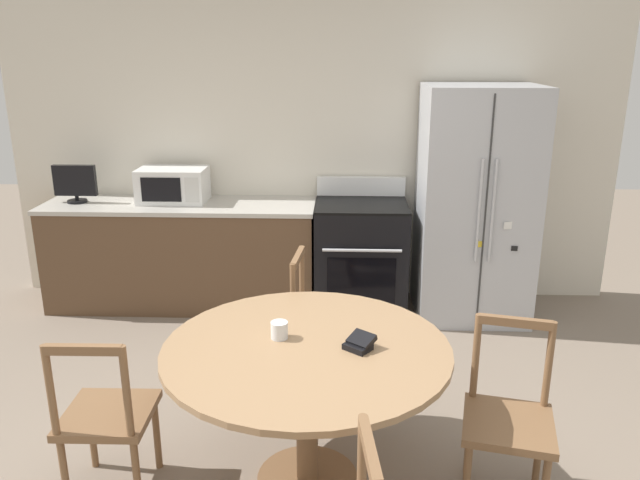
# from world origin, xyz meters

# --- Properties ---
(back_wall) EXTENTS (5.20, 0.10, 2.60)m
(back_wall) POSITION_xyz_m (0.00, 2.65, 1.30)
(back_wall) COLOR silver
(back_wall) RESTS_ON ground_plane
(kitchen_counter) EXTENTS (2.26, 0.64, 0.90)m
(kitchen_counter) POSITION_xyz_m (-1.08, 2.29, 0.45)
(kitchen_counter) COLOR brown
(kitchen_counter) RESTS_ON ground_plane
(refrigerator) EXTENTS (0.89, 0.78, 1.87)m
(refrigerator) POSITION_xyz_m (1.34, 2.20, 0.93)
(refrigerator) COLOR #B2B5BA
(refrigerator) RESTS_ON ground_plane
(oven_range) EXTENTS (0.75, 0.68, 1.08)m
(oven_range) POSITION_xyz_m (0.43, 2.26, 0.47)
(oven_range) COLOR black
(oven_range) RESTS_ON ground_plane
(microwave) EXTENTS (0.56, 0.36, 0.28)m
(microwave) POSITION_xyz_m (-1.14, 2.35, 1.04)
(microwave) COLOR white
(microwave) RESTS_ON kitchen_counter
(countertop_tv) EXTENTS (0.35, 0.16, 0.31)m
(countertop_tv) POSITION_xyz_m (-1.94, 2.28, 1.07)
(countertop_tv) COLOR black
(countertop_tv) RESTS_ON kitchen_counter
(dining_table) EXTENTS (1.40, 1.40, 0.77)m
(dining_table) POSITION_xyz_m (0.11, 0.01, 0.65)
(dining_table) COLOR #997551
(dining_table) RESTS_ON ground_plane
(dining_chair_far) EXTENTS (0.46, 0.46, 0.90)m
(dining_chair_far) POSITION_xyz_m (0.16, 0.98, 0.43)
(dining_chair_far) COLOR brown
(dining_chair_far) RESTS_ON ground_plane
(dining_chair_left) EXTENTS (0.43, 0.43, 0.90)m
(dining_chair_left) POSITION_xyz_m (-0.85, -0.12, 0.43)
(dining_chair_left) COLOR brown
(dining_chair_left) RESTS_ON ground_plane
(dining_chair_right) EXTENTS (0.50, 0.50, 0.90)m
(dining_chair_right) POSITION_xyz_m (1.09, -0.07, 0.43)
(dining_chair_right) COLOR brown
(dining_chair_right) RESTS_ON ground_plane
(candle_glass) EXTENTS (0.09, 0.09, 0.09)m
(candle_glass) POSITION_xyz_m (-0.03, 0.09, 0.81)
(candle_glass) COLOR silver
(candle_glass) RESTS_ON dining_table
(wallet) EXTENTS (0.17, 0.17, 0.07)m
(wallet) POSITION_xyz_m (0.37, -0.00, 0.80)
(wallet) COLOR black
(wallet) RESTS_ON dining_table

